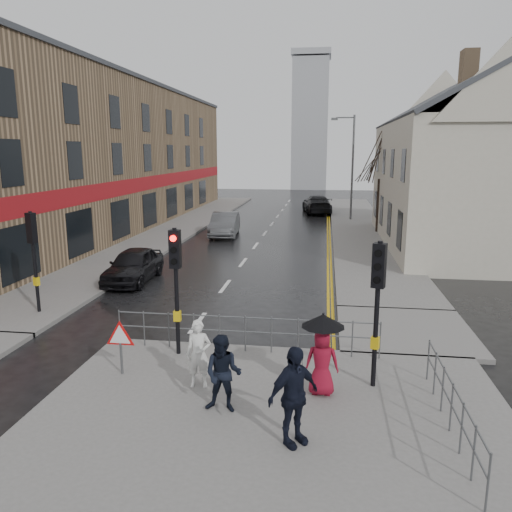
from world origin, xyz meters
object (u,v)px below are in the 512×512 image
(pedestrian_b, at_px, (223,374))
(pedestrian_with_umbrella, at_px, (322,349))
(pedestrian_a, at_px, (199,354))
(pedestrian_d, at_px, (293,396))
(car_parked, at_px, (133,265))
(car_mid, at_px, (225,224))

(pedestrian_b, distance_m, pedestrian_with_umbrella, 2.27)
(pedestrian_a, distance_m, pedestrian_b, 1.28)
(pedestrian_d, distance_m, car_parked, 13.58)
(pedestrian_b, xyz_separation_m, car_parked, (-6.00, 10.32, -0.26))
(pedestrian_b, xyz_separation_m, pedestrian_with_umbrella, (2.01, 1.03, 0.24))
(pedestrian_with_umbrella, relative_size, car_mid, 0.40)
(pedestrian_a, relative_size, pedestrian_d, 0.83)
(pedestrian_d, bearing_deg, car_parked, 80.73)
(pedestrian_a, relative_size, car_mid, 0.34)
(pedestrian_with_umbrella, distance_m, pedestrian_d, 2.08)
(pedestrian_with_umbrella, bearing_deg, car_mid, 107.01)
(pedestrian_b, relative_size, car_parked, 0.40)
(pedestrian_d, xyz_separation_m, car_parked, (-7.51, 11.31, -0.38))
(car_parked, xyz_separation_m, car_mid, (1.54, 11.88, 0.05))
(pedestrian_b, height_order, pedestrian_with_umbrella, pedestrian_with_umbrella)
(pedestrian_d, bearing_deg, pedestrian_with_umbrella, 33.13)
(pedestrian_b, distance_m, car_parked, 11.94)
(pedestrian_with_umbrella, bearing_deg, pedestrian_b, -152.99)
(pedestrian_b, bearing_deg, pedestrian_d, -29.63)
(pedestrian_b, bearing_deg, car_mid, 105.13)
(pedestrian_d, bearing_deg, pedestrian_b, 103.75)
(car_parked, bearing_deg, pedestrian_d, -57.75)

